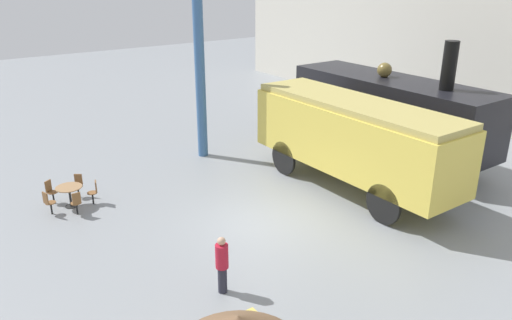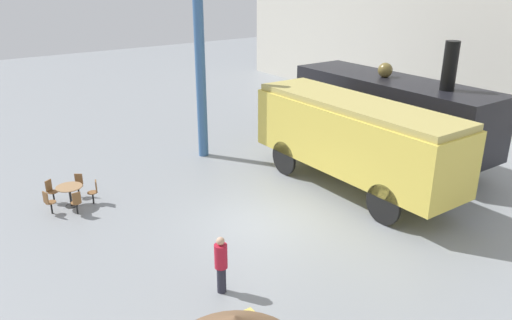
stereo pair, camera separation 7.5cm
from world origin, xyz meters
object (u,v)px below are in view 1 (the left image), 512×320
Objects in this scene: steam_locomotive at (390,108)px; cafe_table_near at (69,191)px; visitor_person at (222,263)px; cafe_chair_0 at (94,191)px; passenger_coach_vintage at (353,135)px.

cafe_table_near is at bearing -102.77° from steam_locomotive.
visitor_person is at bearing 13.15° from cafe_table_near.
cafe_chair_0 reaches higher than cafe_table_near.
cafe_chair_0 is at bearing -102.36° from steam_locomotive.
steam_locomotive is 10.55× the size of cafe_table_near.
passenger_coach_vintage is 5.42× the size of visitor_person.
passenger_coach_vintage is at bearing 171.69° from cafe_chair_0.
passenger_coach_vintage is at bearing 110.34° from visitor_person.
steam_locomotive reaches higher than passenger_coach_vintage.
steam_locomotive is 13.66m from cafe_table_near.
steam_locomotive is 12.85m from cafe_chair_0.
visitor_person is at bearing 116.67° from cafe_chair_0.
passenger_coach_vintage is at bearing -67.38° from steam_locomotive.
cafe_table_near is 0.83m from cafe_chair_0.
passenger_coach_vintage is 9.67m from cafe_chair_0.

